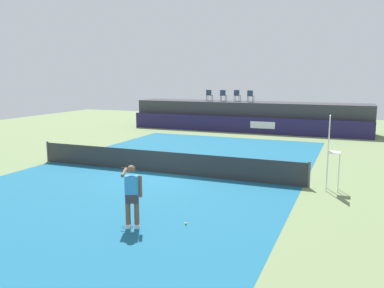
{
  "coord_description": "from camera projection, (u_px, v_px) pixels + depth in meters",
  "views": [
    {
      "loc": [
        7.63,
        -15.11,
        4.14
      ],
      "look_at": [
        0.64,
        2.0,
        1.0
      ],
      "focal_mm": 37.3,
      "sensor_mm": 36.0,
      "label": 1
    }
  ],
  "objects": [
    {
      "name": "tennis_ball",
      "position": [
        186.0,
        223.0,
        11.25
      ],
      "size": [
        0.07,
        0.07,
        0.07
      ],
      "primitive_type": "sphere",
      "color": "#D8EA33",
      "rests_on": "court_inner"
    },
    {
      "name": "tennis_net",
      "position": [
        161.0,
        162.0,
        17.25
      ],
      "size": [
        12.4,
        0.02,
        0.95
      ],
      "primitive_type": "cube",
      "color": "#2D2D2D",
      "rests_on": "ground"
    },
    {
      "name": "net_post_near",
      "position": [
        48.0,
        152.0,
        19.56
      ],
      "size": [
        0.1,
        0.1,
        1.0
      ],
      "primitive_type": "cylinder",
      "color": "#4C4C51",
      "rests_on": "ground"
    },
    {
      "name": "umpire_chair",
      "position": [
        331.0,
        148.0,
        14.48
      ],
      "size": [
        0.45,
        0.45,
        2.76
      ],
      "color": "white",
      "rests_on": "ground"
    },
    {
      "name": "spectator_chair_center",
      "position": [
        237.0,
        95.0,
        31.41
      ],
      "size": [
        0.45,
        0.45,
        0.89
      ],
      "color": "#2D3D56",
      "rests_on": "spectator_platform"
    },
    {
      "name": "court_inner",
      "position": [
        161.0,
        173.0,
        17.33
      ],
      "size": [
        12.0,
        22.0,
        0.0
      ],
      "primitive_type": "cube",
      "color": "#16597A",
      "rests_on": "ground"
    },
    {
      "name": "ground_plane",
      "position": [
        188.0,
        160.0,
        20.07
      ],
      "size": [
        48.0,
        48.0,
        0.0
      ],
      "primitive_type": "plane",
      "color": "#6B7F51"
    },
    {
      "name": "tennis_player",
      "position": [
        132.0,
        194.0,
        10.93
      ],
      "size": [
        1.01,
        1.07,
        1.77
      ],
      "color": "white",
      "rests_on": "court_inner"
    },
    {
      "name": "net_post_far",
      "position": [
        309.0,
        175.0,
        14.93
      ],
      "size": [
        0.1,
        0.1,
        1.0
      ],
      "primitive_type": "cylinder",
      "color": "#4C4C51",
      "rests_on": "ground"
    },
    {
      "name": "spectator_platform",
      "position": [
        249.0,
        116.0,
        31.11
      ],
      "size": [
        18.0,
        2.8,
        2.2
      ],
      "primitive_type": "cube",
      "color": "#38383D",
      "rests_on": "ground"
    },
    {
      "name": "spectator_chair_right",
      "position": [
        250.0,
        96.0,
        30.56
      ],
      "size": [
        0.45,
        0.45,
        0.89
      ],
      "color": "#2D3D56",
      "rests_on": "spectator_platform"
    },
    {
      "name": "spectator_chair_left",
      "position": [
        223.0,
        95.0,
        31.43
      ],
      "size": [
        0.47,
        0.47,
        0.89
      ],
      "color": "#2D3D56",
      "rests_on": "spectator_platform"
    },
    {
      "name": "spectator_chair_far_left",
      "position": [
        209.0,
        95.0,
        31.89
      ],
      "size": [
        0.45,
        0.45,
        0.89
      ],
      "color": "#2D3D56",
      "rests_on": "spectator_platform"
    },
    {
      "name": "sponsor_wall",
      "position": [
        243.0,
        125.0,
        29.54
      ],
      "size": [
        18.0,
        0.22,
        1.2
      ],
      "color": "#231E4C",
      "rests_on": "ground"
    }
  ]
}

